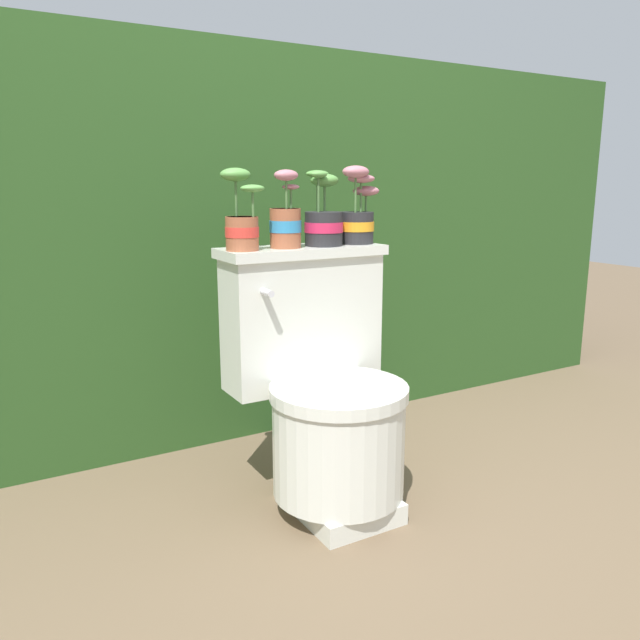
{
  "coord_description": "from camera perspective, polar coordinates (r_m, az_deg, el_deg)",
  "views": [
    {
      "loc": [
        -0.94,
        -1.46,
        0.97
      ],
      "look_at": [
        -0.03,
        0.12,
        0.57
      ],
      "focal_mm": 35.0,
      "sensor_mm": 36.0,
      "label": 1
    }
  ],
  "objects": [
    {
      "name": "ground_plane",
      "position": [
        1.99,
        2.56,
        -16.8
      ],
      "size": [
        12.0,
        12.0,
        0.0
      ],
      "primitive_type": "plane",
      "color": "brown"
    },
    {
      "name": "hedge_backdrop",
      "position": [
        2.64,
        -9.08,
        7.06
      ],
      "size": [
        3.87,
        0.66,
        1.46
      ],
      "color": "#284C1E",
      "rests_on": "ground"
    },
    {
      "name": "toilet",
      "position": [
        1.9,
        0.36,
        -6.67
      ],
      "size": [
        0.52,
        0.52,
        0.78
      ],
      "color": "silver",
      "rests_on": "ground"
    },
    {
      "name": "potted_plant_left",
      "position": [
        1.81,
        -7.18,
        8.91
      ],
      "size": [
        0.11,
        0.12,
        0.23
      ],
      "color": "#9E5638",
      "rests_on": "toilet"
    },
    {
      "name": "potted_plant_midleft",
      "position": [
        1.87,
        -3.17,
        8.95
      ],
      "size": [
        0.1,
        0.1,
        0.23
      ],
      "color": "#9E5638",
      "rests_on": "toilet"
    },
    {
      "name": "potted_plant_middle",
      "position": [
        1.95,
        0.31,
        9.21
      ],
      "size": [
        0.13,
        0.13,
        0.23
      ],
      "color": "#262628",
      "rests_on": "toilet"
    },
    {
      "name": "potted_plant_midright",
      "position": [
        2.02,
        3.39,
        9.5
      ],
      "size": [
        0.16,
        0.12,
        0.24
      ],
      "color": "#262628",
      "rests_on": "toilet"
    }
  ]
}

